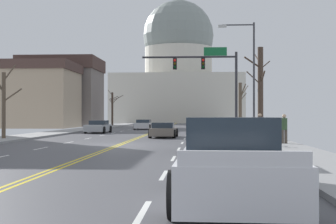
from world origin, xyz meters
The scene contains 20 objects.
ground centered at (0.00, 0.00, 0.02)m, with size 20.00×180.00×0.20m.
signal_gantry centered at (5.44, 12.70, 5.24)m, with size 7.91×0.41×7.18m.
street_lamp_right centered at (7.87, 5.33, 4.78)m, with size 2.46×0.24×7.78m.
capitol_building centered at (0.00, 80.64, 11.11)m, with size 28.01×21.66×29.90m.
sedan_near_00 centered at (1.85, 9.08, 0.54)m, with size 2.05×4.33×1.13m.
sedan_near_01 centered at (5.20, 1.70, 0.61)m, with size 2.03×4.61×1.32m.
sedan_near_02 centered at (5.05, -5.29, 0.54)m, with size 2.17×4.41×1.13m.
sedan_near_03 centered at (5.24, -10.88, 0.62)m, with size 2.22×4.58×1.33m.
pickup_truck_near_04 centered at (5.15, -17.53, 0.73)m, with size 2.35×5.82×1.64m.
sedan_oncoming_00 centered at (-5.01, 17.93, 0.55)m, with size 2.01×4.68×1.18m.
sedan_oncoming_01 centered at (-2.01, 29.40, 0.55)m, with size 2.02×4.33×1.16m.
flank_building_00 centered at (-17.97, 35.92, 4.41)m, with size 12.01×9.62×8.74m.
flank_building_01 centered at (-16.65, 46.09, 5.31)m, with size 11.73×9.96×10.50m.
bare_tree_00 centered at (8.86, 7.18, 3.46)m, with size 2.02×2.37×6.37m.
bare_tree_01 centered at (-8.52, 44.91, 2.86)m, with size 2.29×2.40×5.34m.
bare_tree_02 centered at (9.02, 25.02, 2.78)m, with size 1.11×2.08×5.06m.
bare_tree_03 centered at (-8.56, 4.24, 2.58)m, with size 2.23×1.65×4.98m.
pedestrian_00 centered at (9.16, -0.56, 1.02)m, with size 0.35×0.34×1.60m.
pedestrian_01 centered at (8.42, 3.88, 1.05)m, with size 0.35×0.34×1.65m.
bicycle_parked centered at (7.76, -2.26, 0.49)m, with size 0.12×1.77×0.85m.
Camera 1 is at (4.46, -27.14, 1.69)m, focal length 51.32 mm.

